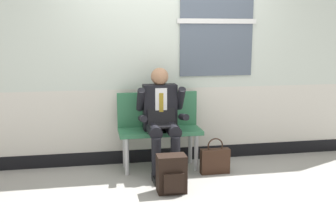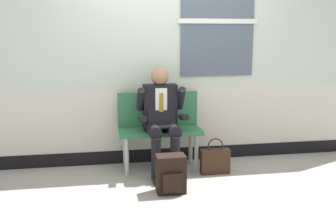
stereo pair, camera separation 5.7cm
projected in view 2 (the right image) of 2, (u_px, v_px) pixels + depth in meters
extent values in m
plane|color=gray|center=(176.00, 178.00, 4.69)|extent=(18.00, 18.00, 0.00)
cube|color=beige|center=(165.00, 8.00, 5.01)|extent=(6.18, 0.12, 1.99)
cube|color=beige|center=(165.00, 118.00, 5.27)|extent=(6.18, 0.12, 0.79)
cube|color=black|center=(165.00, 153.00, 5.36)|extent=(6.18, 0.14, 0.17)
cube|color=#4C5666|center=(218.00, 21.00, 5.08)|extent=(0.95, 0.02, 1.37)
cube|color=silver|center=(218.00, 21.00, 5.07)|extent=(1.03, 0.03, 0.06)
cube|color=#2D6B47|center=(160.00, 131.00, 4.93)|extent=(1.00, 0.42, 0.05)
cube|color=#2D6B47|center=(158.00, 109.00, 5.06)|extent=(1.00, 0.04, 0.43)
cylinder|color=#B7B7BC|center=(127.00, 156.00, 4.76)|extent=(0.05, 0.05, 0.45)
cylinder|color=#B7B7BC|center=(125.00, 149.00, 5.05)|extent=(0.05, 0.05, 0.45)
cylinder|color=#B7B7BC|center=(196.00, 153.00, 4.91)|extent=(0.05, 0.05, 0.45)
cylinder|color=#B7B7BC|center=(191.00, 146.00, 5.20)|extent=(0.05, 0.05, 0.45)
cylinder|color=black|center=(154.00, 130.00, 4.70)|extent=(0.15, 0.40, 0.15)
cylinder|color=black|center=(156.00, 159.00, 4.57)|extent=(0.11, 0.11, 0.50)
cube|color=black|center=(157.00, 179.00, 4.55)|extent=(0.10, 0.26, 0.07)
cylinder|color=black|center=(172.00, 129.00, 4.73)|extent=(0.15, 0.40, 0.15)
cylinder|color=black|center=(175.00, 158.00, 4.61)|extent=(0.11, 0.11, 0.50)
cube|color=black|center=(176.00, 178.00, 4.59)|extent=(0.10, 0.26, 0.07)
cube|color=black|center=(160.00, 107.00, 4.87)|extent=(0.40, 0.18, 0.55)
cube|color=silver|center=(161.00, 104.00, 4.77)|extent=(0.14, 0.01, 0.39)
cube|color=olive|center=(161.00, 107.00, 4.77)|extent=(0.05, 0.01, 0.33)
sphere|color=#9E7051|center=(160.00, 77.00, 4.80)|extent=(0.21, 0.21, 0.21)
cylinder|color=black|center=(141.00, 100.00, 4.74)|extent=(0.09, 0.25, 0.30)
cylinder|color=black|center=(143.00, 119.00, 4.62)|extent=(0.08, 0.27, 0.12)
cylinder|color=black|center=(181.00, 98.00, 4.83)|extent=(0.09, 0.25, 0.30)
cylinder|color=black|center=(184.00, 117.00, 4.70)|extent=(0.08, 0.27, 0.12)
cube|color=black|center=(163.00, 126.00, 4.67)|extent=(0.33, 0.22, 0.02)
cube|color=black|center=(161.00, 114.00, 4.78)|extent=(0.33, 0.08, 0.21)
cube|color=black|center=(171.00, 174.00, 4.24)|extent=(0.30, 0.20, 0.40)
cube|color=black|center=(173.00, 183.00, 4.14)|extent=(0.21, 0.04, 0.20)
cube|color=#331E14|center=(215.00, 161.00, 4.81)|extent=(0.35, 0.10, 0.30)
torus|color=#331E14|center=(215.00, 146.00, 4.78)|extent=(0.19, 0.02, 0.19)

